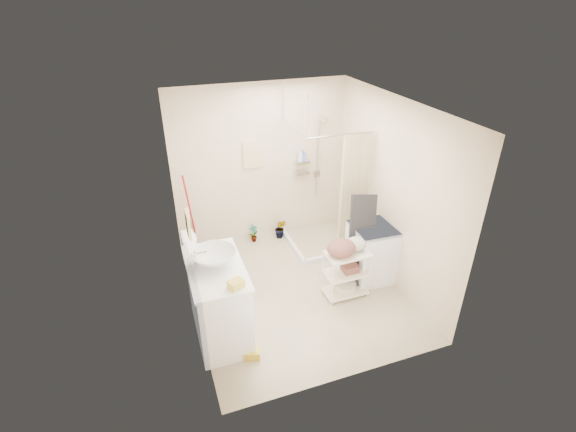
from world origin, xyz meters
name	(u,v)px	position (x,y,z in m)	size (l,w,h in m)	color
floor	(296,290)	(0.00, 0.00, 0.00)	(3.20, 3.20, 0.00)	tan
ceiling	(298,107)	(0.00, 0.00, 2.60)	(2.80, 3.20, 0.04)	silver
wall_back	(261,165)	(0.00, 1.60, 1.30)	(2.80, 0.04, 2.60)	beige
wall_front	(356,282)	(0.00, -1.60, 1.30)	(2.80, 0.04, 2.60)	beige
wall_left	(185,228)	(-1.40, 0.00, 1.30)	(0.04, 3.20, 2.60)	beige
wall_right	(392,193)	(1.40, 0.00, 1.30)	(0.04, 3.20, 2.60)	beige
vanity	(219,301)	(-1.16, -0.46, 0.50)	(0.63, 1.13, 0.99)	white
sink	(215,258)	(-1.15, -0.41, 1.08)	(0.51, 0.51, 0.18)	silver
counter_basket	(236,284)	(-1.03, -0.90, 1.04)	(0.16, 0.12, 0.09)	gold
floor_basket	(252,352)	(-0.91, -0.97, 0.07)	(0.26, 0.20, 0.14)	gold
toilet	(212,256)	(-1.04, 0.69, 0.40)	(0.44, 0.78, 0.79)	white
mop	(187,214)	(-1.24, 1.51, 0.70)	(0.13, 0.13, 1.39)	#A61818
potted_plant_a	(254,233)	(-0.21, 1.47, 0.16)	(0.16, 0.11, 0.31)	#9B5222
potted_plant_b	(281,228)	(0.26, 1.43, 0.18)	(0.20, 0.16, 0.36)	#994725
hanging_towel	(252,155)	(-0.15, 1.58, 1.50)	(0.28, 0.03, 0.42)	beige
towel_ring	(188,223)	(-1.38, -0.20, 1.47)	(0.04, 0.22, 0.34)	#F2E895
tp_holder	(194,266)	(-1.36, 0.05, 0.72)	(0.08, 0.12, 0.14)	white
shower	(323,186)	(0.85, 1.05, 1.05)	(1.10, 1.10, 2.10)	silver
shampoo_bottle_a	(300,155)	(0.63, 1.51, 1.43)	(0.08, 0.08, 0.22)	silver
shampoo_bottle_b	(303,155)	(0.69, 1.52, 1.41)	(0.08, 0.09, 0.19)	#4564B6
washing_machine	(371,252)	(1.14, -0.06, 0.42)	(0.58, 0.60, 0.85)	silver
laundry_rack	(346,270)	(0.62, -0.30, 0.41)	(0.59, 0.35, 0.82)	#F0E5CD
ironing_board	(361,241)	(0.94, -0.08, 0.68)	(0.38, 0.11, 1.36)	black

